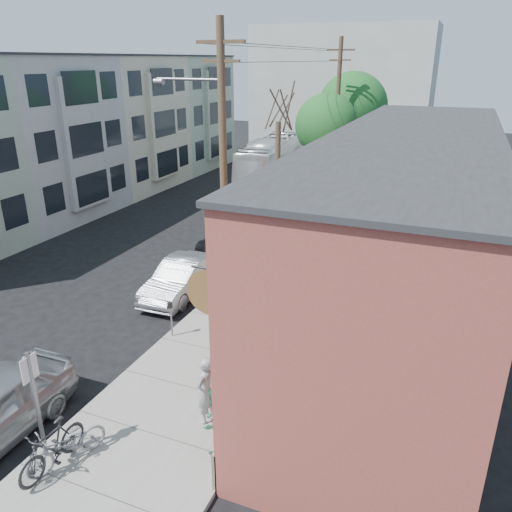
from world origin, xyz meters
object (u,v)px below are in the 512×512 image
at_px(utility_pole_near, 222,160).
at_px(tree_leafy_mid, 326,126).
at_px(tree_bare, 277,190).
at_px(tree_leafy_far, 352,108).
at_px(car_2, 237,235).
at_px(car_3, 275,203).
at_px(patio_chair_a, 255,388).
at_px(car_4, 306,185).
at_px(parked_bike_a, 52,447).
at_px(patio_chair_b, 262,381).
at_px(cyclist, 227,320).
at_px(parked_bike_b, 67,445).
at_px(patron_green, 215,420).
at_px(sign_post, 35,396).
at_px(parking_meter_near, 171,314).
at_px(bus, 271,159).
at_px(car_1, 181,278).
at_px(patron_grey, 205,390).
at_px(parking_meter_far, 270,230).

relative_size(utility_pole_near, tree_leafy_mid, 1.46).
bearing_deg(tree_bare, utility_pole_near, -94.82).
relative_size(tree_leafy_far, car_2, 1.45).
xyz_separation_m(utility_pole_near, car_3, (-1.86, 10.84, -4.62)).
bearing_deg(patio_chair_a, car_4, 102.88).
xyz_separation_m(tree_bare, tree_leafy_far, (-0.00, 15.53, 2.38)).
bearing_deg(parked_bike_a, tree_leafy_mid, 93.12).
bearing_deg(patio_chair_b, cyclist, 140.06).
distance_m(patio_chair_a, parked_bike_b, 4.79).
height_order(tree_leafy_far, patron_green, tree_leafy_far).
relative_size(sign_post, parked_bike_a, 1.46).
bearing_deg(car_2, tree_bare, 7.90).
bearing_deg(car_4, sign_post, -89.72).
height_order(sign_post, car_3, sign_post).
xyz_separation_m(utility_pole_near, patron_green, (3.57, -7.97, -4.41)).
bearing_deg(parked_bike_b, car_4, 117.74).
height_order(parking_meter_near, parked_bike_a, parking_meter_near).
distance_m(tree_bare, patron_green, 13.40).
bearing_deg(patron_green, patio_chair_b, -177.83).
bearing_deg(utility_pole_near, patio_chair_a, -57.95).
distance_m(patio_chair_a, bus, 27.72).
bearing_deg(cyclist, car_1, -24.79).
height_order(patio_chair_a, car_2, car_2).
relative_size(tree_bare, car_1, 1.39).
bearing_deg(patron_grey, parked_bike_b, -38.25).
bearing_deg(car_4, parked_bike_a, -88.72).
height_order(parked_bike_b, car_2, car_2).
xyz_separation_m(parking_meter_near, patio_chair_a, (3.89, -2.17, -0.39)).
distance_m(tree_leafy_mid, bus, 9.78).
relative_size(patio_chair_a, car_1, 0.20).
bearing_deg(parking_meter_far, patron_grey, -76.51).
bearing_deg(utility_pole_near, parked_bike_a, -87.48).
bearing_deg(parking_meter_near, patio_chair_a, -29.21).
relative_size(sign_post, parking_meter_far, 2.26).
bearing_deg(car_2, bus, 109.81).
bearing_deg(sign_post, car_4, 93.41).
bearing_deg(tree_leafy_far, patron_green, -83.63).
bearing_deg(utility_pole_near, parked_bike_b, -86.24).
bearing_deg(patio_chair_b, utility_pole_near, 130.08).
bearing_deg(car_2, patio_chair_b, -57.48).
xyz_separation_m(sign_post, patron_green, (3.62, 1.68, -0.83)).
height_order(parking_meter_far, bus, bus).
distance_m(patio_chair_b, parked_bike_a, 5.41).
bearing_deg(tree_leafy_mid, parked_bike_b, -89.44).
xyz_separation_m(parking_meter_near, patio_chair_b, (3.95, -1.81, -0.39)).
relative_size(patron_green, parked_bike_b, 0.90).
relative_size(parking_meter_far, tree_leafy_far, 0.16).
bearing_deg(patio_chair_a, parked_bike_b, -131.17).
xyz_separation_m(patio_chair_b, car_2, (-5.40, 10.39, 0.20)).
bearing_deg(tree_leafy_mid, bus, 131.55).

